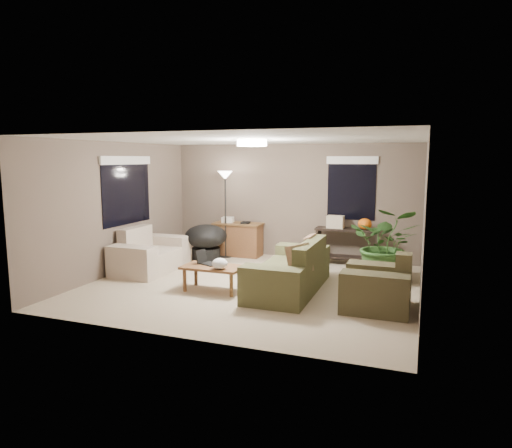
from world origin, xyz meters
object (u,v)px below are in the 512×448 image
(main_sofa, at_px, (291,273))
(houseplant, at_px, (386,252))
(armchair, at_px, (378,289))
(papasan_chair, at_px, (206,240))
(coffee_table, at_px, (213,270))
(floor_lamp, at_px, (225,185))
(console_table, at_px, (347,243))
(loveseat, at_px, (149,256))
(desk, at_px, (238,239))
(cat_scratching_post, at_px, (389,272))

(main_sofa, height_order, houseplant, houseplant)
(armchair, height_order, papasan_chair, armchair)
(coffee_table, relative_size, houseplant, 0.75)
(floor_lamp, bearing_deg, console_table, 4.61)
(houseplant, bearing_deg, coffee_table, -148.25)
(loveseat, distance_m, desk, 2.19)
(loveseat, distance_m, houseplant, 4.49)
(desk, xyz_separation_m, papasan_chair, (-0.42, -0.79, 0.09))
(main_sofa, distance_m, loveseat, 3.01)
(loveseat, bearing_deg, main_sofa, -6.79)
(main_sofa, distance_m, papasan_chair, 2.72)
(armchair, distance_m, desk, 4.28)
(main_sofa, height_order, desk, main_sofa)
(main_sofa, relative_size, console_table, 1.69)
(console_table, xyz_separation_m, papasan_chair, (-2.86, -0.78, 0.03))
(desk, xyz_separation_m, cat_scratching_post, (3.39, -1.26, -0.16))
(coffee_table, bearing_deg, desk, 103.64)
(main_sofa, height_order, cat_scratching_post, main_sofa)
(cat_scratching_post, bearing_deg, papasan_chair, 172.97)
(main_sofa, xyz_separation_m, console_table, (0.56, 2.24, 0.14))
(desk, bearing_deg, loveseat, -120.45)
(papasan_chair, xyz_separation_m, houseplant, (3.71, -0.29, 0.06))
(armchair, bearing_deg, desk, 140.89)
(desk, height_order, papasan_chair, papasan_chair)
(coffee_table, height_order, console_table, console_table)
(desk, distance_m, papasan_chair, 0.89)
(main_sofa, relative_size, loveseat, 1.37)
(armchair, bearing_deg, coffee_table, -179.77)
(loveseat, relative_size, console_table, 1.23)
(coffee_table, height_order, houseplant, houseplant)
(console_table, bearing_deg, floor_lamp, -175.39)
(console_table, distance_m, papasan_chair, 2.96)
(loveseat, relative_size, coffee_table, 1.60)
(desk, distance_m, cat_scratching_post, 3.62)
(main_sofa, bearing_deg, console_table, 75.87)
(main_sofa, relative_size, floor_lamp, 1.15)
(papasan_chair, distance_m, cat_scratching_post, 3.84)
(console_table, xyz_separation_m, cat_scratching_post, (0.95, -1.25, -0.22))
(papasan_chair, height_order, floor_lamp, floor_lamp)
(floor_lamp, bearing_deg, desk, 45.81)
(main_sofa, distance_m, console_table, 2.32)
(floor_lamp, xyz_separation_m, houseplant, (3.51, -0.86, -1.08))
(desk, height_order, cat_scratching_post, desk)
(main_sofa, distance_m, desk, 2.93)
(coffee_table, xyz_separation_m, desk, (-0.66, 2.71, 0.02))
(main_sofa, relative_size, desk, 2.00)
(papasan_chair, bearing_deg, houseplant, -4.44)
(houseplant, height_order, cat_scratching_post, houseplant)
(console_table, bearing_deg, papasan_chair, -164.66)
(console_table, height_order, papasan_chair, papasan_chair)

